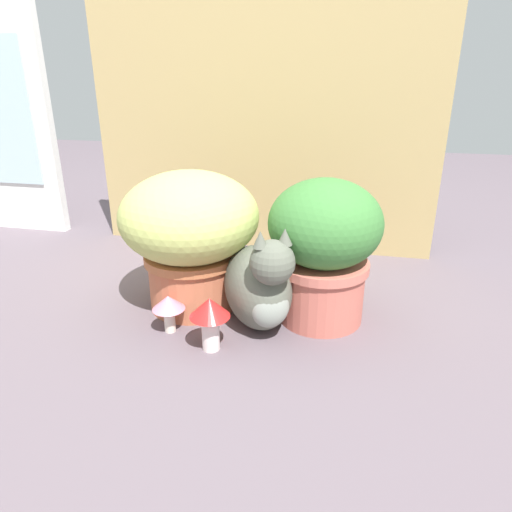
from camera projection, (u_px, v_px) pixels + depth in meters
name	position (u px, v px, depth m)	size (l,w,h in m)	color
ground_plane	(201.00, 315.00, 1.32)	(6.00, 6.00, 0.00)	#5F525A
cardboard_backdrop	(262.00, 122.00, 1.66)	(1.26, 0.03, 0.94)	tan
window_panel_white	(12.00, 123.00, 1.87)	(0.35, 0.05, 0.88)	white
grass_planter	(190.00, 232.00, 1.29)	(0.39, 0.39, 0.40)	#BD6645
leafy_planter	(324.00, 245.00, 1.23)	(0.30, 0.30, 0.39)	#C16153
cat	(260.00, 286.00, 1.22)	(0.28, 0.38, 0.32)	#5A5E50
mushroom_ornament_pink	(169.00, 305.00, 1.21)	(0.09, 0.09, 0.10)	silver
mushroom_ornament_red	(210.00, 314.00, 1.13)	(0.10, 0.10, 0.14)	silver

